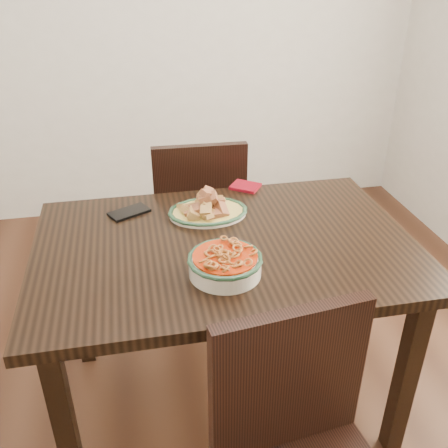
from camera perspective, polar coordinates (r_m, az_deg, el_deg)
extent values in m
plane|color=#341C10|center=(2.22, -3.82, -18.37)|extent=(3.50, 3.50, 0.00)
cube|color=beige|center=(3.27, -9.24, 22.84)|extent=(3.50, 0.10, 2.60)
cube|color=black|center=(1.72, 0.13, -2.65)|extent=(1.30, 0.86, 0.04)
cube|color=black|center=(1.70, -17.60, -21.54)|extent=(0.06, 0.06, 0.71)
cube|color=black|center=(1.88, 20.08, -15.96)|extent=(0.06, 0.06, 0.71)
cube|color=black|center=(2.21, -16.29, -7.70)|extent=(0.06, 0.06, 0.71)
cube|color=black|center=(2.35, 11.98, -4.62)|extent=(0.06, 0.06, 0.71)
cube|color=black|center=(2.54, -3.10, 0.64)|extent=(0.43, 0.43, 0.04)
cube|color=black|center=(2.81, 0.05, -1.49)|extent=(0.04, 0.04, 0.41)
cube|color=black|center=(2.79, -6.87, -2.07)|extent=(0.04, 0.04, 0.41)
cube|color=black|center=(2.53, 1.33, -5.35)|extent=(0.04, 0.04, 0.41)
cube|color=black|center=(2.50, -6.39, -6.05)|extent=(0.04, 0.04, 0.41)
cube|color=black|center=(2.26, -2.69, 3.74)|extent=(0.42, 0.05, 0.44)
cube|color=black|center=(1.34, 7.42, -17.21)|extent=(0.42, 0.09, 0.44)
ellipsoid|color=beige|center=(1.88, -1.84, 1.28)|extent=(0.29, 0.22, 0.02)
ellipsoid|color=gold|center=(1.88, -1.84, 1.44)|extent=(0.28, 0.21, 0.01)
torus|color=#193822|center=(1.88, -1.84, 1.49)|extent=(0.23, 0.23, 0.01)
cylinder|color=beige|center=(1.53, 0.12, -4.78)|extent=(0.22, 0.22, 0.06)
torus|color=#173421|center=(1.52, 0.12, -3.97)|extent=(0.23, 0.23, 0.02)
cylinder|color=#A02507|center=(1.52, 0.12, -3.81)|extent=(0.20, 0.20, 0.01)
cube|color=black|center=(1.93, -10.79, 1.34)|extent=(0.17, 0.14, 0.01)
cube|color=maroon|center=(2.10, 2.46, 4.32)|extent=(0.15, 0.14, 0.01)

